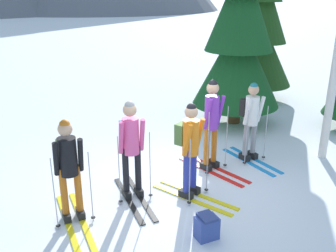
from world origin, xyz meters
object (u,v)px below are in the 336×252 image
object	(u,v)px
skier_in_white	(251,117)
backpack_on_snow_front	(207,227)
skier_in_black	(69,166)
pine_tree_far	(261,25)
pine_tree_near	(240,28)
skier_in_pink	(131,144)
skier_in_purple	(212,121)
skier_in_orange	(190,146)

from	to	relation	value
skier_in_white	backpack_on_snow_front	size ratio (longest dim) A/B	4.45
skier_in_black	backpack_on_snow_front	world-z (taller)	skier_in_black
pine_tree_far	skier_in_black	bearing A→B (deg)	-146.76
skier_in_white	pine_tree_near	xyz separation A→B (m)	(1.07, 2.13, 1.58)
skier_in_pink	skier_in_black	bearing A→B (deg)	-166.12
skier_in_white	pine_tree_near	bearing A→B (deg)	63.33
pine_tree_near	backpack_on_snow_front	xyz separation A→B (m)	(-3.25, -4.13, -2.35)
skier_in_pink	skier_in_purple	size ratio (longest dim) A/B	0.95
backpack_on_snow_front	skier_in_black	bearing A→B (deg)	142.06
backpack_on_snow_front	pine_tree_near	bearing A→B (deg)	51.75
skier_in_pink	backpack_on_snow_front	distance (m)	1.87
backpack_on_snow_front	skier_in_pink	bearing A→B (deg)	110.46
skier_in_white	skier_in_pink	bearing A→B (deg)	-171.45
pine_tree_near	skier_in_purple	bearing A→B (deg)	-133.10
skier_in_orange	skier_in_purple	distance (m)	1.17
skier_in_black	backpack_on_snow_front	distance (m)	2.26
skier_in_purple	skier_in_white	world-z (taller)	skier_in_purple
skier_in_purple	pine_tree_far	bearing A→B (deg)	43.98
skier_in_black	pine_tree_far	xyz separation A→B (m)	(6.96, 4.56, 1.46)
skier_in_purple	pine_tree_far	distance (m)	5.82
backpack_on_snow_front	pine_tree_far	bearing A→B (deg)	48.03
skier_in_black	skier_in_orange	world-z (taller)	skier_in_orange
skier_in_orange	skier_in_white	size ratio (longest dim) A/B	1.01
pine_tree_far	backpack_on_snow_front	bearing A→B (deg)	-131.97
pine_tree_far	pine_tree_near	bearing A→B (deg)	-139.30
skier_in_purple	pine_tree_near	world-z (taller)	pine_tree_near
skier_in_black	backpack_on_snow_front	size ratio (longest dim) A/B	4.63
skier_in_black	skier_in_white	world-z (taller)	skier_in_white
skier_in_purple	skier_in_white	bearing A→B (deg)	3.40
skier_in_black	skier_in_pink	distance (m)	1.12
skier_in_pink	skier_in_purple	xyz separation A→B (m)	(1.79, 0.36, 0.04)
skier_in_orange	skier_in_black	bearing A→B (deg)	176.20
skier_in_black	pine_tree_far	world-z (taller)	pine_tree_far
pine_tree_near	backpack_on_snow_front	size ratio (longest dim) A/B	14.58
skier_in_white	pine_tree_far	bearing A→B (deg)	51.37
pine_tree_near	skier_in_black	bearing A→B (deg)	-150.26
skier_in_white	skier_in_purple	bearing A→B (deg)	-176.60
skier_in_black	pine_tree_near	size ratio (longest dim) A/B	0.32
skier_in_white	backpack_on_snow_front	distance (m)	3.06
skier_in_white	pine_tree_far	distance (m)	5.16
skier_in_white	pine_tree_far	size ratio (longest dim) A/B	0.32
pine_tree_far	skier_in_white	bearing A→B (deg)	-128.63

